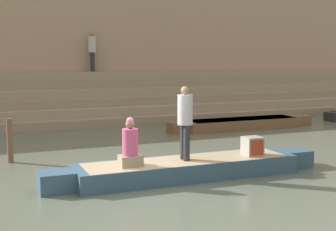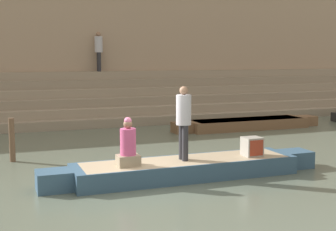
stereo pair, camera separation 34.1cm
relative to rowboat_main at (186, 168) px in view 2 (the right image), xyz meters
name	(u,v)px [view 2 (the right image)]	position (x,y,z in m)	size (l,w,h in m)	color
ground_plane	(130,184)	(-1.39, -0.11, -0.23)	(120.00, 120.00, 0.00)	#566051
ghat_steps	(62,105)	(-1.39, 10.30, 0.55)	(36.00, 3.40, 2.14)	gray
back_wall	(55,46)	(-1.39, 12.12, 3.05)	(34.20, 1.28, 6.61)	tan
rowboat_main	(186,168)	(0.00, 0.00, 0.00)	(6.79, 1.35, 0.42)	#33516B
person_standing	(184,118)	(-0.07, 0.00, 1.19)	(0.35, 0.35, 1.72)	#28282D
person_rowing	(128,147)	(-1.43, -0.11, 0.63)	(0.49, 0.38, 1.08)	gray
tv_set	(252,147)	(1.67, -0.16, 0.42)	(0.43, 0.41, 0.46)	#9E998E
moored_boat_shore	(247,123)	(5.16, 6.03, -0.02)	(6.22, 1.24, 0.39)	brown
mooring_post	(12,140)	(-3.73, 3.20, 0.37)	(0.15, 0.15, 1.18)	brown
person_on_steps	(99,49)	(0.43, 11.24, 2.94)	(0.36, 0.36, 1.78)	#28282D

